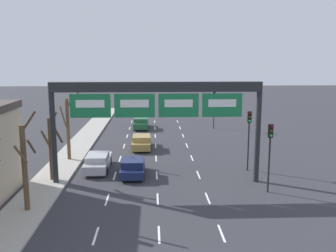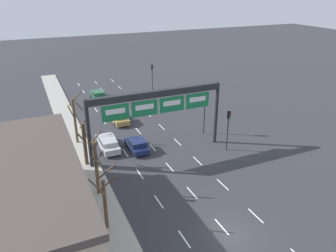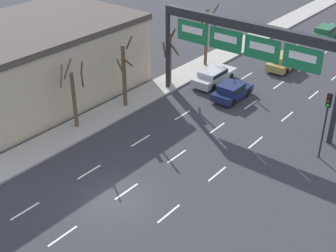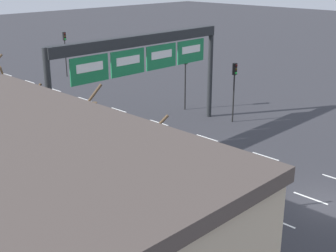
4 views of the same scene
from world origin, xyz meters
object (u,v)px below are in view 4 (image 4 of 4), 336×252
object	(u,v)px
traffic_light_mid_block	(65,45)
traffic_light_far_end	(234,81)
car_gold	(46,104)
car_navy	(107,129)
car_silver	(59,133)
tree_bare_closest	(154,178)
tree_bare_second	(40,125)
sign_gantry	(142,55)
tree_bare_third	(97,145)
traffic_light_near_gantry	(185,70)

from	to	relation	value
traffic_light_mid_block	traffic_light_far_end	bearing A→B (deg)	-90.13
car_gold	traffic_light_far_end	world-z (taller)	traffic_light_far_end
car_navy	car_silver	distance (m)	3.40
car_silver	traffic_light_mid_block	xyz separation A→B (m)	(12.47, 17.69, 2.80)
car_silver	traffic_light_mid_block	size ratio (longest dim) A/B	0.97
traffic_light_mid_block	tree_bare_closest	bearing A→B (deg)	-117.29
car_gold	car_navy	bearing A→B (deg)	-92.80
car_navy	tree_bare_second	bearing A→B (deg)	-169.86
sign_gantry	car_navy	size ratio (longest dim) A/B	3.83
tree_bare_closest	tree_bare_second	xyz separation A→B (m)	(0.52, 10.47, -0.14)
car_gold	tree_bare_second	world-z (taller)	tree_bare_second
car_gold	traffic_light_mid_block	size ratio (longest dim) A/B	0.89
traffic_light_mid_block	tree_bare_third	size ratio (longest dim) A/B	0.84
traffic_light_near_gantry	tree_bare_second	bearing A→B (deg)	-172.28
tree_bare_second	tree_bare_third	bearing A→B (deg)	-90.38
car_silver	traffic_light_mid_block	world-z (taller)	traffic_light_mid_block
car_navy	tree_bare_second	world-z (taller)	tree_bare_second
car_navy	tree_bare_closest	distance (m)	13.36
car_navy	tree_bare_second	xyz separation A→B (m)	(-5.90, -1.05, 1.98)
car_gold	car_navy	distance (m)	8.87
sign_gantry	tree_bare_second	bearing A→B (deg)	174.60
sign_gantry	tree_bare_second	distance (m)	8.51
car_gold	traffic_light_mid_block	bearing A→B (deg)	49.18
traffic_light_near_gantry	tree_bare_closest	distance (m)	20.15
traffic_light_far_end	traffic_light_near_gantry	bearing A→B (deg)	91.48
car_silver	traffic_light_mid_block	bearing A→B (deg)	54.81
car_navy	car_silver	bearing A→B (deg)	150.27
car_silver	traffic_light_near_gantry	bearing A→B (deg)	-3.15
traffic_light_near_gantry	tree_bare_third	bearing A→B (deg)	-153.14
traffic_light_mid_block	tree_bare_second	size ratio (longest dim) A/B	0.98
sign_gantry	tree_bare_closest	bearing A→B (deg)	-130.42
sign_gantry	tree_bare_closest	distance (m)	13.20
traffic_light_near_gantry	tree_bare_third	size ratio (longest dim) A/B	0.82
sign_gantry	traffic_light_far_end	xyz separation A→B (m)	(7.59, -2.26, -2.72)
traffic_light_mid_block	tree_bare_third	world-z (taller)	tree_bare_third
car_gold	tree_bare_second	size ratio (longest dim) A/B	0.88
traffic_light_near_gantry	tree_bare_closest	size ratio (longest dim) A/B	0.91
car_gold	tree_bare_closest	bearing A→B (deg)	-108.58
car_gold	traffic_light_near_gantry	size ratio (longest dim) A/B	0.91
traffic_light_far_end	sign_gantry	bearing A→B (deg)	163.43
tree_bare_closest	tree_bare_third	world-z (taller)	tree_bare_third
car_navy	traffic_light_mid_block	bearing A→B (deg)	63.83
traffic_light_far_end	car_silver	bearing A→B (deg)	155.21
sign_gantry	tree_bare_third	world-z (taller)	sign_gantry
traffic_light_far_end	traffic_light_mid_block	bearing A→B (deg)	89.87
traffic_light_near_gantry	traffic_light_mid_block	bearing A→B (deg)	89.43
car_gold	car_navy	world-z (taller)	car_gold
sign_gantry	tree_bare_second	size ratio (longest dim) A/B	3.00
car_navy	traffic_light_near_gantry	world-z (taller)	traffic_light_near_gantry
car_navy	traffic_light_near_gantry	size ratio (longest dim) A/B	0.81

